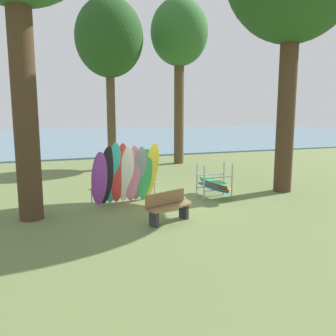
# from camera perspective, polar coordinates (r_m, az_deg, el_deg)

# --- Properties ---
(ground_plane) EXTENTS (80.00, 80.00, 0.00)m
(ground_plane) POSITION_cam_1_polar(r_m,az_deg,el_deg) (12.12, -1.66, -5.75)
(ground_plane) COLOR olive
(lake_water) EXTENTS (80.00, 36.00, 0.10)m
(lake_water) POSITION_cam_1_polar(r_m,az_deg,el_deg) (41.32, -15.01, 4.69)
(lake_water) COLOR slate
(lake_water) RESTS_ON ground
(tree_mid_behind) EXTENTS (3.45, 3.45, 8.74)m
(tree_mid_behind) POSITION_cam_1_polar(r_m,az_deg,el_deg) (19.41, -9.37, 19.63)
(tree_mid_behind) COLOR brown
(tree_mid_behind) RESTS_ON ground
(tree_far_left_back) EXTENTS (3.24, 3.24, 9.32)m
(tree_far_left_back) POSITION_cam_1_polar(r_m,az_deg,el_deg) (21.42, 1.82, 20.32)
(tree_far_left_back) COLOR brown
(tree_far_left_back) RESTS_ON ground
(leaning_board_pile) EXTENTS (2.45, 1.08, 2.13)m
(leaning_board_pile) POSITION_cam_1_polar(r_m,az_deg,el_deg) (12.02, -6.73, -1.06)
(leaning_board_pile) COLOR purple
(leaning_board_pile) RESTS_ON ground
(board_storage_rack) EXTENTS (1.15, 2.13, 1.25)m
(board_storage_rack) POSITION_cam_1_polar(r_m,az_deg,el_deg) (12.92, 7.35, -2.49)
(board_storage_rack) COLOR #9EA0A5
(board_storage_rack) RESTS_ON ground
(park_bench) EXTENTS (1.45, 0.88, 0.85)m
(park_bench) POSITION_cam_1_polar(r_m,az_deg,el_deg) (10.12, 0.01, -6.14)
(park_bench) COLOR #2D2D33
(park_bench) RESTS_ON ground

